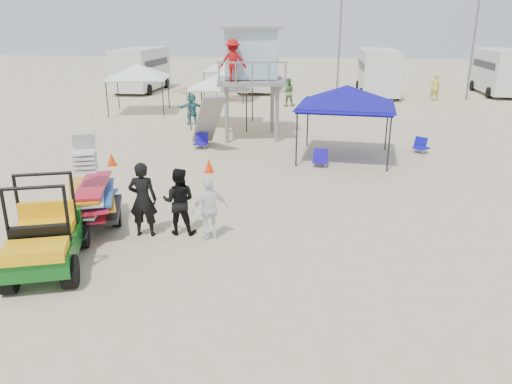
# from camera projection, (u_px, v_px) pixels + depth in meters

# --- Properties ---
(ground) EXTENTS (140.00, 140.00, 0.00)m
(ground) POSITION_uv_depth(u_px,v_px,m) (210.00, 304.00, 9.63)
(ground) COLOR beige
(ground) RESTS_ON ground
(utility_cart) EXTENTS (2.11, 2.95, 2.03)m
(utility_cart) POSITION_uv_depth(u_px,v_px,m) (43.00, 229.00, 10.73)
(utility_cart) COLOR #0D5817
(utility_cart) RESTS_ON ground
(surf_trailer) EXTENTS (1.94, 2.67, 2.31)m
(surf_trailer) POSITION_uv_depth(u_px,v_px,m) (91.00, 194.00, 12.92)
(surf_trailer) COLOR black
(surf_trailer) RESTS_ON ground
(man_left) EXTENTS (0.75, 0.54, 1.93)m
(man_left) POSITION_uv_depth(u_px,v_px,m) (143.00, 200.00, 12.45)
(man_left) COLOR black
(man_left) RESTS_ON ground
(man_mid) EXTENTS (0.87, 0.70, 1.74)m
(man_mid) POSITION_uv_depth(u_px,v_px,m) (179.00, 201.00, 12.61)
(man_mid) COLOR black
(man_mid) RESTS_ON ground
(man_right) EXTENTS (0.99, 0.83, 1.59)m
(man_right) POSITION_uv_depth(u_px,v_px,m) (210.00, 209.00, 12.30)
(man_right) COLOR white
(man_right) RESTS_ON ground
(lifeguard_tower) EXTENTS (3.56, 3.56, 4.86)m
(lifeguard_tower) POSITION_uv_depth(u_px,v_px,m) (249.00, 58.00, 22.57)
(lifeguard_tower) COLOR gray
(lifeguard_tower) RESTS_ON ground
(canopy_blue) EXTENTS (3.80, 3.80, 3.27)m
(canopy_blue) POSITION_uv_depth(u_px,v_px,m) (347.00, 89.00, 19.16)
(canopy_blue) COLOR black
(canopy_blue) RESTS_ON ground
(canopy_white_a) EXTENTS (3.06, 3.06, 3.19)m
(canopy_white_a) POSITION_uv_depth(u_px,v_px,m) (222.00, 74.00, 25.39)
(canopy_white_a) COLOR black
(canopy_white_a) RESTS_ON ground
(canopy_white_b) EXTENTS (3.84, 3.84, 3.26)m
(canopy_white_b) POSITION_uv_depth(u_px,v_px,m) (137.00, 66.00, 29.06)
(canopy_white_b) COLOR black
(canopy_white_b) RESTS_ON ground
(canopy_white_c) EXTENTS (3.09, 3.09, 3.25)m
(canopy_white_c) POSITION_uv_depth(u_px,v_px,m) (229.00, 60.00, 33.66)
(canopy_white_c) COLOR black
(canopy_white_c) RESTS_ON ground
(umbrella_a) EXTENTS (2.14, 2.17, 1.73)m
(umbrella_a) POSITION_uv_depth(u_px,v_px,m) (187.00, 103.00, 27.92)
(umbrella_a) COLOR red
(umbrella_a) RESTS_ON ground
(umbrella_b) EXTENTS (2.29, 2.31, 1.61)m
(umbrella_b) POSITION_uv_depth(u_px,v_px,m) (225.00, 113.00, 25.18)
(umbrella_b) COLOR orange
(umbrella_b) RESTS_ON ground
(cone_near) EXTENTS (0.34, 0.34, 0.50)m
(cone_near) POSITION_uv_depth(u_px,v_px,m) (209.00, 166.00, 18.00)
(cone_near) COLOR #FA3107
(cone_near) RESTS_ON ground
(cone_far) EXTENTS (0.34, 0.34, 0.50)m
(cone_far) POSITION_uv_depth(u_px,v_px,m) (112.00, 159.00, 18.85)
(cone_far) COLOR red
(cone_far) RESTS_ON ground
(beach_chair_a) EXTENTS (0.55, 0.58, 0.64)m
(beach_chair_a) POSITION_uv_depth(u_px,v_px,m) (201.00, 141.00, 21.46)
(beach_chair_a) COLOR #190E9E
(beach_chair_a) RESTS_ON ground
(beach_chair_b) EXTENTS (0.60, 0.64, 0.64)m
(beach_chair_b) POSITION_uv_depth(u_px,v_px,m) (320.00, 158.00, 18.78)
(beach_chair_b) COLOR #200FA8
(beach_chair_b) RESTS_ON ground
(beach_chair_c) EXTENTS (0.74, 0.85, 0.64)m
(beach_chair_c) POSITION_uv_depth(u_px,v_px,m) (421.00, 145.00, 20.75)
(beach_chair_c) COLOR #1110AE
(beach_chair_c) RESTS_ON ground
(rv_far_left) EXTENTS (2.64, 6.80, 3.25)m
(rv_far_left) POSITION_uv_depth(u_px,v_px,m) (141.00, 68.00, 38.66)
(rv_far_left) COLOR silver
(rv_far_left) RESTS_ON ground
(rv_mid_left) EXTENTS (2.65, 6.50, 3.25)m
(rv_mid_left) POSITION_uv_depth(u_px,v_px,m) (259.00, 67.00, 38.97)
(rv_mid_left) COLOR silver
(rv_mid_left) RESTS_ON ground
(rv_mid_right) EXTENTS (2.64, 7.00, 3.25)m
(rv_mid_right) POSITION_uv_depth(u_px,v_px,m) (378.00, 70.00, 36.45)
(rv_mid_right) COLOR silver
(rv_mid_right) RESTS_ON ground
(rv_far_right) EXTENTS (2.64, 6.60, 3.25)m
(rv_far_right) POSITION_uv_depth(u_px,v_px,m) (501.00, 70.00, 36.76)
(rv_far_right) COLOR silver
(rv_far_right) RESTS_ON ground
(light_pole_left) EXTENTS (0.14, 0.14, 8.00)m
(light_pole_left) POSITION_uv_depth(u_px,v_px,m) (340.00, 40.00, 33.30)
(light_pole_left) COLOR slate
(light_pole_left) RESTS_ON ground
(light_pole_right) EXTENTS (0.14, 0.14, 8.00)m
(light_pole_right) POSITION_uv_depth(u_px,v_px,m) (474.00, 40.00, 33.60)
(light_pole_right) COLOR slate
(light_pole_right) RESTS_ON ground
(distant_beachgoers) EXTENTS (15.63, 11.11, 1.84)m
(distant_beachgoers) POSITION_uv_depth(u_px,v_px,m) (283.00, 97.00, 29.89)
(distant_beachgoers) COLOR teal
(distant_beachgoers) RESTS_ON ground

